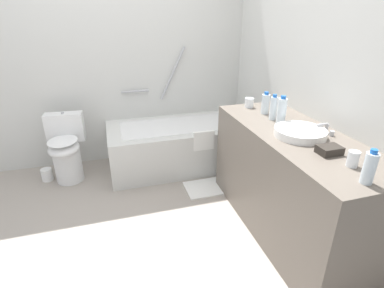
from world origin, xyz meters
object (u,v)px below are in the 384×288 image
(bathtub, at_px, (181,143))
(water_bottle_1, at_px, (369,168))
(amenity_basket, at_px, (329,150))
(toilet, at_px, (66,150))
(bath_mat, at_px, (215,186))
(sink_basin, at_px, (300,132))
(toilet_paper_roll, at_px, (47,175))
(water_bottle_3, at_px, (265,104))
(drinking_glass_1, at_px, (353,159))
(drinking_glass_0, at_px, (249,103))
(water_bottle_0, at_px, (282,111))
(water_bottle_2, at_px, (273,108))
(sink_faucet, at_px, (325,129))

(bathtub, relative_size, water_bottle_1, 8.58)
(amenity_basket, bearing_deg, toilet, 136.18)
(toilet, distance_m, amenity_basket, 2.45)
(water_bottle_1, distance_m, bath_mat, 1.69)
(sink_basin, bearing_deg, toilet_paper_roll, 144.54)
(amenity_basket, relative_size, toilet_paper_roll, 1.07)
(amenity_basket, bearing_deg, water_bottle_3, 89.01)
(water_bottle_1, xyz_separation_m, toilet_paper_roll, (-1.92, 2.03, -0.85))
(water_bottle_3, bearing_deg, drinking_glass_1, -90.07)
(drinking_glass_0, bearing_deg, sink_basin, -87.48)
(toilet_paper_roll, bearing_deg, amenity_basket, -40.73)
(water_bottle_3, relative_size, drinking_glass_1, 2.04)
(toilet, height_order, water_bottle_0, water_bottle_0)
(water_bottle_1, bearing_deg, drinking_glass_0, 89.22)
(drinking_glass_0, bearing_deg, amenity_basket, -88.12)
(water_bottle_2, height_order, amenity_basket, water_bottle_2)
(sink_faucet, bearing_deg, toilet_paper_roll, 147.22)
(toilet, height_order, drinking_glass_0, drinking_glass_0)
(toilet, relative_size, drinking_glass_1, 7.61)
(drinking_glass_1, bearing_deg, water_bottle_1, -111.39)
(water_bottle_1, xyz_separation_m, water_bottle_3, (0.07, 1.15, -0.00))
(water_bottle_3, bearing_deg, bath_mat, 142.67)
(sink_basin, height_order, drinking_glass_1, drinking_glass_1)
(water_bottle_0, height_order, amenity_basket, water_bottle_0)
(drinking_glass_0, bearing_deg, water_bottle_3, -76.66)
(amenity_basket, bearing_deg, water_bottle_2, 90.27)
(water_bottle_0, height_order, water_bottle_2, water_bottle_0)
(drinking_glass_1, distance_m, bath_mat, 1.55)
(bathtub, height_order, water_bottle_1, bathtub)
(toilet_paper_roll, bearing_deg, bathtub, -1.68)
(sink_faucet, height_order, drinking_glass_1, drinking_glass_1)
(water_bottle_0, relative_size, drinking_glass_1, 2.48)
(bathtub, xyz_separation_m, water_bottle_2, (0.51, -0.99, 0.67))
(toilet, height_order, amenity_basket, amenity_basket)
(drinking_glass_1, bearing_deg, sink_basin, 91.78)
(water_bottle_2, distance_m, water_bottle_3, 0.16)
(water_bottle_3, xyz_separation_m, drinking_glass_1, (-0.00, -0.99, -0.04))
(water_bottle_3, bearing_deg, sink_faucet, -69.74)
(sink_faucet, xyz_separation_m, water_bottle_2, (-0.21, 0.37, 0.06))
(toilet, xyz_separation_m, drinking_glass_0, (1.70, -0.64, 0.54))
(amenity_basket, relative_size, bath_mat, 0.23)
(water_bottle_0, distance_m, drinking_glass_0, 0.48)
(water_bottle_3, bearing_deg, sink_basin, -91.72)
(toilet, bearing_deg, bathtub, 94.02)
(water_bottle_1, relative_size, amenity_basket, 1.34)
(water_bottle_1, bearing_deg, bathtub, 103.07)
(water_bottle_2, distance_m, toilet_paper_roll, 2.38)
(sink_basin, relative_size, drinking_glass_0, 4.17)
(water_bottle_0, bearing_deg, bathtub, 114.38)
(water_bottle_2, bearing_deg, drinking_glass_0, 94.87)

